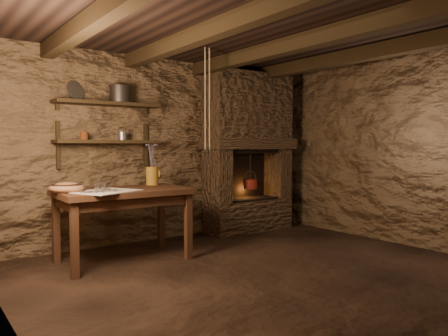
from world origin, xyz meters
TOP-DOWN VIEW (x-y plane):
  - floor at (0.00, 0.00)m, footprint 4.50×4.50m
  - back_wall at (0.00, 2.00)m, footprint 4.50×0.04m
  - left_wall at (-2.25, 0.00)m, footprint 0.04×4.00m
  - right_wall at (2.25, 0.00)m, footprint 0.04×4.00m
  - ceiling at (0.00, 0.00)m, footprint 4.50×4.00m
  - beam_far_left at (-1.50, 0.00)m, footprint 0.14×3.95m
  - beam_mid_left at (-0.50, 0.00)m, footprint 0.14×3.95m
  - beam_mid_right at (0.50, 0.00)m, footprint 0.14×3.95m
  - beam_far_right at (1.50, 0.00)m, footprint 0.14×3.95m
  - shelf_lower at (-0.85, 1.84)m, footprint 1.25×0.30m
  - shelf_upper at (-0.85, 1.84)m, footprint 1.25×0.30m
  - hearth at (1.25, 1.77)m, footprint 1.43×0.51m
  - work_table at (-0.94, 1.21)m, footprint 1.38×0.80m
  - linen_cloth at (-1.18, 1.06)m, footprint 0.74×0.68m
  - pewter_cutlery_row at (-1.18, 1.04)m, footprint 0.54×0.38m
  - drinking_glasses at (-1.16, 1.17)m, footprint 0.19×0.06m
  - stoneware_jug at (-0.46, 1.47)m, footprint 0.16×0.16m
  - wooden_bowl at (-1.52, 1.25)m, footprint 0.41×0.41m
  - iron_stockpot at (-0.70, 1.84)m, footprint 0.29×0.29m
  - tin_pan at (-1.21, 1.94)m, footprint 0.26×0.18m
  - small_kettle at (-0.67, 1.84)m, footprint 0.15×0.11m
  - rusty_tin at (-1.14, 1.84)m, footprint 0.12×0.12m
  - red_pot at (1.25, 1.72)m, footprint 0.23×0.23m
  - hanging_ropes at (0.05, 1.05)m, footprint 0.08×0.08m

SIDE VIEW (x-z plane):
  - floor at x=0.00m, z-range 0.00..0.00m
  - work_table at x=-0.94m, z-range 0.03..0.82m
  - red_pot at x=1.25m, z-range 0.43..0.97m
  - linen_cloth at x=-1.18m, z-range 0.79..0.79m
  - pewter_cutlery_row at x=-1.18m, z-range 0.79..0.81m
  - wooden_bowl at x=-1.52m, z-range 0.77..0.89m
  - drinking_glasses at x=-1.16m, z-range 0.79..0.87m
  - stoneware_jug at x=-0.46m, z-range 0.75..1.25m
  - back_wall at x=0.00m, z-range 0.00..2.40m
  - left_wall at x=-2.25m, z-range 0.00..2.40m
  - right_wall at x=2.25m, z-range 0.00..2.40m
  - hearth at x=1.25m, z-range 0.08..2.38m
  - shelf_lower at x=-0.85m, z-range 1.28..1.32m
  - rusty_tin at x=-1.14m, z-range 1.32..1.41m
  - small_kettle at x=-0.67m, z-range 1.29..1.45m
  - shelf_upper at x=-0.85m, z-range 1.73..1.77m
  - hanging_ropes at x=0.05m, z-range 1.20..2.40m
  - iron_stockpot at x=-0.70m, z-range 1.77..1.95m
  - tin_pan at x=-1.21m, z-range 1.77..2.00m
  - beam_far_left at x=-1.50m, z-range 2.23..2.39m
  - beam_mid_left at x=-0.50m, z-range 2.23..2.39m
  - beam_mid_right at x=0.50m, z-range 2.23..2.39m
  - beam_far_right at x=1.50m, z-range 2.23..2.39m
  - ceiling at x=0.00m, z-range 2.38..2.42m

